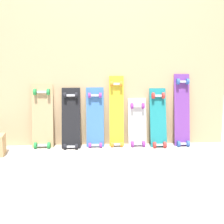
{
  "coord_description": "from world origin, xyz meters",
  "views": [
    {
      "loc": [
        -0.2,
        -3.22,
        0.88
      ],
      "look_at": [
        0.0,
        -0.07,
        0.4
      ],
      "focal_mm": 46.14,
      "sensor_mm": 36.0,
      "label": 1
    }
  ],
  "objects_px": {
    "skateboard_yellow": "(117,114)",
    "skateboard_white": "(137,125)",
    "skateboard_purple": "(182,113)",
    "skateboard_teal": "(158,120)",
    "skateboard_black": "(71,121)",
    "skateboard_blue": "(95,120)",
    "skateboard_natural": "(42,119)"
  },
  "relations": [
    {
      "from": "skateboard_black",
      "to": "skateboard_yellow",
      "type": "bearing_deg",
      "value": 4.42
    },
    {
      "from": "skateboard_white",
      "to": "skateboard_teal",
      "type": "height_order",
      "value": "skateboard_teal"
    },
    {
      "from": "skateboard_yellow",
      "to": "skateboard_purple",
      "type": "xyz_separation_m",
      "value": [
        0.75,
        -0.02,
        0.01
      ]
    },
    {
      "from": "skateboard_yellow",
      "to": "skateboard_purple",
      "type": "height_order",
      "value": "skateboard_purple"
    },
    {
      "from": "skateboard_natural",
      "to": "skateboard_black",
      "type": "relative_size",
      "value": 1.05
    },
    {
      "from": "skateboard_white",
      "to": "skateboard_teal",
      "type": "distance_m",
      "value": 0.24
    },
    {
      "from": "skateboard_yellow",
      "to": "skateboard_white",
      "type": "height_order",
      "value": "skateboard_yellow"
    },
    {
      "from": "skateboard_blue",
      "to": "skateboard_yellow",
      "type": "relative_size",
      "value": 0.85
    },
    {
      "from": "skateboard_purple",
      "to": "skateboard_white",
      "type": "bearing_deg",
      "value": 178.93
    },
    {
      "from": "skateboard_natural",
      "to": "skateboard_blue",
      "type": "distance_m",
      "value": 0.59
    },
    {
      "from": "skateboard_white",
      "to": "skateboard_purple",
      "type": "bearing_deg",
      "value": -1.07
    },
    {
      "from": "skateboard_teal",
      "to": "skateboard_natural",
      "type": "bearing_deg",
      "value": 178.49
    },
    {
      "from": "skateboard_white",
      "to": "skateboard_blue",
      "type": "bearing_deg",
      "value": 179.92
    },
    {
      "from": "skateboard_natural",
      "to": "skateboard_teal",
      "type": "height_order",
      "value": "skateboard_natural"
    },
    {
      "from": "skateboard_blue",
      "to": "skateboard_white",
      "type": "height_order",
      "value": "skateboard_blue"
    },
    {
      "from": "skateboard_black",
      "to": "skateboard_white",
      "type": "height_order",
      "value": "skateboard_black"
    },
    {
      "from": "skateboard_blue",
      "to": "skateboard_yellow",
      "type": "xyz_separation_m",
      "value": [
        0.24,
        0.01,
        0.07
      ]
    },
    {
      "from": "skateboard_natural",
      "to": "skateboard_black",
      "type": "bearing_deg",
      "value": -5.97
    },
    {
      "from": "skateboard_black",
      "to": "skateboard_teal",
      "type": "relative_size",
      "value": 1.02
    },
    {
      "from": "skateboard_yellow",
      "to": "skateboard_purple",
      "type": "distance_m",
      "value": 0.75
    },
    {
      "from": "skateboard_blue",
      "to": "skateboard_teal",
      "type": "relative_size",
      "value": 1.02
    },
    {
      "from": "skateboard_blue",
      "to": "skateboard_yellow",
      "type": "distance_m",
      "value": 0.25
    },
    {
      "from": "skateboard_teal",
      "to": "skateboard_purple",
      "type": "distance_m",
      "value": 0.29
    },
    {
      "from": "skateboard_white",
      "to": "skateboard_purple",
      "type": "xyz_separation_m",
      "value": [
        0.51,
        -0.01,
        0.14
      ]
    },
    {
      "from": "skateboard_black",
      "to": "skateboard_natural",
      "type": "bearing_deg",
      "value": 174.03
    },
    {
      "from": "skateboard_black",
      "to": "skateboard_white",
      "type": "bearing_deg",
      "value": 2.3
    },
    {
      "from": "skateboard_black",
      "to": "skateboard_blue",
      "type": "xyz_separation_m",
      "value": [
        0.27,
        0.03,
        -0.0
      ]
    },
    {
      "from": "skateboard_blue",
      "to": "skateboard_teal",
      "type": "xyz_separation_m",
      "value": [
        0.72,
        -0.03,
        -0.0
      ]
    },
    {
      "from": "skateboard_yellow",
      "to": "skateboard_teal",
      "type": "xyz_separation_m",
      "value": [
        0.47,
        -0.04,
        -0.07
      ]
    },
    {
      "from": "skateboard_black",
      "to": "skateboard_blue",
      "type": "height_order",
      "value": "skateboard_blue"
    },
    {
      "from": "skateboard_purple",
      "to": "skateboard_yellow",
      "type": "bearing_deg",
      "value": 178.54
    },
    {
      "from": "skateboard_blue",
      "to": "skateboard_yellow",
      "type": "height_order",
      "value": "skateboard_yellow"
    }
  ]
}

